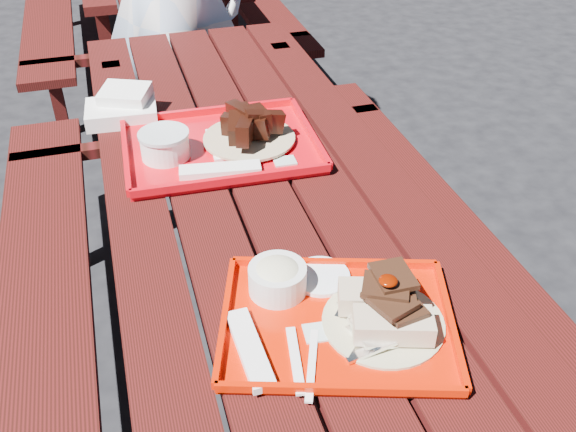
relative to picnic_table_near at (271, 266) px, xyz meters
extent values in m
plane|color=black|center=(0.00, 0.00, -0.56)|extent=(60.00, 60.00, 0.00)
cube|color=#3D0B0B|center=(-0.30, 0.00, 0.17)|extent=(0.14, 2.40, 0.04)
cube|color=#3D0B0B|center=(-0.15, 0.00, 0.17)|extent=(0.14, 2.40, 0.04)
cube|color=#3D0B0B|center=(0.00, 0.00, 0.17)|extent=(0.14, 2.40, 0.04)
cube|color=#3D0B0B|center=(0.15, 0.00, 0.17)|extent=(0.14, 2.40, 0.04)
cube|color=#3D0B0B|center=(0.30, 0.00, 0.17)|extent=(0.14, 2.40, 0.04)
cube|color=#3D0B0B|center=(-0.58, 0.00, -0.13)|extent=(0.25, 2.40, 0.04)
cube|color=#3D0B0B|center=(-0.58, 0.84, -0.35)|extent=(0.06, 0.06, 0.42)
cube|color=#3D0B0B|center=(0.58, 0.00, -0.13)|extent=(0.25, 2.40, 0.04)
cube|color=#3D0B0B|center=(0.58, 0.84, -0.35)|extent=(0.06, 0.06, 0.42)
cube|color=#3D0B0B|center=(-0.30, 0.96, -0.19)|extent=(0.06, 0.06, 0.75)
cube|color=#3D0B0B|center=(0.30, 0.96, -0.19)|extent=(0.06, 0.06, 0.75)
cube|color=#3D0B0B|center=(0.00, 0.96, -0.13)|extent=(1.40, 0.06, 0.04)
cube|color=#3D0B0B|center=(-0.58, 2.80, -0.13)|extent=(0.25, 2.40, 0.04)
cube|color=#3D0B0B|center=(-0.58, 1.96, -0.35)|extent=(0.06, 0.06, 0.42)
cube|color=#3D0B0B|center=(0.58, 1.96, -0.35)|extent=(0.06, 0.06, 0.42)
cube|color=#3D0B0B|center=(-0.30, 1.84, -0.19)|extent=(0.06, 0.06, 0.75)
cube|color=#3D0B0B|center=(0.30, 1.84, -0.19)|extent=(0.06, 0.06, 0.75)
cube|color=#3D0B0B|center=(0.00, 1.84, -0.13)|extent=(1.40, 0.06, 0.04)
cube|color=red|center=(0.01, -0.42, 0.20)|extent=(0.49, 0.43, 0.01)
cube|color=red|center=(0.06, -0.27, 0.21)|extent=(0.40, 0.14, 0.02)
cube|color=red|center=(-0.03, -0.57, 0.21)|extent=(0.40, 0.14, 0.02)
cube|color=red|center=(0.21, -0.48, 0.21)|extent=(0.11, 0.31, 0.02)
cube|color=red|center=(-0.18, -0.35, 0.21)|extent=(0.11, 0.31, 0.02)
cylinder|color=tan|center=(0.09, -0.44, 0.20)|extent=(0.22, 0.22, 0.01)
cube|color=tan|center=(0.09, -0.48, 0.23)|extent=(0.15, 0.11, 0.04)
cube|color=tan|center=(0.09, -0.41, 0.23)|extent=(0.15, 0.11, 0.04)
ellipsoid|color=#550E00|center=(0.09, -0.44, 0.32)|extent=(0.03, 0.03, 0.01)
cylinder|color=silver|center=(-0.07, -0.30, 0.23)|extent=(0.11, 0.11, 0.06)
ellipsoid|color=beige|center=(-0.07, -0.30, 0.25)|extent=(0.10, 0.10, 0.04)
cylinder|color=white|center=(0.03, -0.29, 0.21)|extent=(0.12, 0.12, 0.01)
cube|color=white|center=(-0.16, -0.44, 0.21)|extent=(0.05, 0.19, 0.01)
cube|color=white|center=(-0.09, -0.48, 0.20)|extent=(0.04, 0.15, 0.01)
cube|color=white|center=(-0.06, -0.50, 0.20)|extent=(0.07, 0.15, 0.00)
cube|color=silver|center=(-0.03, -0.43, 0.20)|extent=(0.05, 0.05, 0.00)
cube|color=red|center=(-0.06, 0.28, 0.20)|extent=(0.51, 0.40, 0.01)
cube|color=red|center=(-0.05, 0.47, 0.21)|extent=(0.49, 0.03, 0.02)
cube|color=red|center=(-0.07, 0.09, 0.21)|extent=(0.49, 0.03, 0.02)
cube|color=red|center=(0.19, 0.27, 0.21)|extent=(0.03, 0.38, 0.02)
cube|color=red|center=(-0.30, 0.29, 0.21)|extent=(0.03, 0.38, 0.02)
cube|color=white|center=(0.00, 0.28, 0.21)|extent=(0.17, 0.17, 0.01)
cylinder|color=tan|center=(0.02, 0.28, 0.22)|extent=(0.25, 0.25, 0.01)
cylinder|color=white|center=(-0.20, 0.27, 0.23)|extent=(0.12, 0.12, 0.06)
cylinder|color=silver|center=(-0.20, 0.27, 0.27)|extent=(0.13, 0.13, 0.01)
cube|color=white|center=(-0.09, 0.15, 0.21)|extent=(0.21, 0.08, 0.02)
cube|color=silver|center=(0.08, 0.15, 0.21)|extent=(0.06, 0.05, 0.00)
cube|color=white|center=(-0.29, 0.54, 0.21)|extent=(0.21, 0.16, 0.04)
cube|color=white|center=(-0.28, 0.56, 0.25)|extent=(0.17, 0.15, 0.04)
camera|label=1|loc=(-0.31, -1.19, 1.05)|focal=40.00mm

